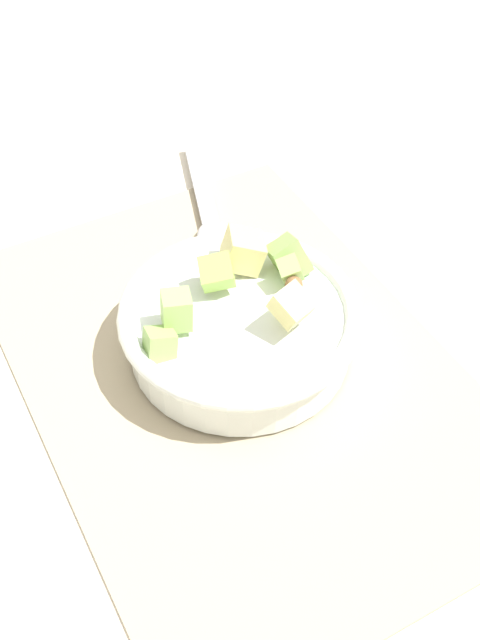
# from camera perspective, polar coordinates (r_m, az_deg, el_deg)

# --- Properties ---
(ground_plane) EXTENTS (2.40, 2.40, 0.00)m
(ground_plane) POSITION_cam_1_polar(r_m,az_deg,el_deg) (0.70, -0.13, -3.72)
(ground_plane) COLOR silver
(placemat) EXTENTS (0.51, 0.35, 0.01)m
(placemat) POSITION_cam_1_polar(r_m,az_deg,el_deg) (0.69, -0.13, -3.56)
(placemat) COLOR tan
(placemat) RESTS_ON ground_plane
(salad_bowl) EXTENTS (0.21, 0.21, 0.09)m
(salad_bowl) POSITION_cam_1_polar(r_m,az_deg,el_deg) (0.68, 0.00, -0.24)
(salad_bowl) COLOR white
(salad_bowl) RESTS_ON placemat
(serving_spoon) EXTENTS (0.20, 0.09, 0.01)m
(serving_spoon) POSITION_cam_1_polar(r_m,az_deg,el_deg) (0.84, -2.27, 7.59)
(serving_spoon) COLOR #B7B7BC
(serving_spoon) RESTS_ON placemat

